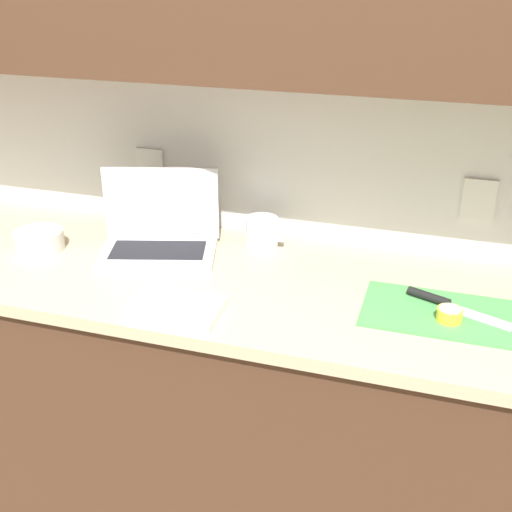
# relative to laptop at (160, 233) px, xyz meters

# --- Properties ---
(ground_plane) EXTENTS (12.00, 12.00, 0.00)m
(ground_plane) POSITION_rel_laptop_xyz_m (0.16, -0.10, -0.97)
(ground_plane) COLOR #847056
(ground_plane) RESTS_ON ground
(wall_back) EXTENTS (5.20, 0.38, 2.60)m
(wall_back) POSITION_rel_laptop_xyz_m (0.16, 0.14, 0.59)
(wall_back) COLOR white
(wall_back) RESTS_ON ground_plane
(counter_unit) EXTENTS (2.43, 0.63, 0.91)m
(counter_unit) POSITION_rel_laptop_xyz_m (0.14, -0.10, -0.50)
(counter_unit) COLOR #472D1E
(counter_unit) RESTS_ON ground_plane
(laptop) EXTENTS (0.38, 0.30, 0.23)m
(laptop) POSITION_rel_laptop_xyz_m (0.00, 0.00, 0.00)
(laptop) COLOR silver
(laptop) RESTS_ON counter_unit
(cutting_board) EXTENTS (0.36, 0.23, 0.01)m
(cutting_board) POSITION_rel_laptop_xyz_m (0.80, -0.14, -0.05)
(cutting_board) COLOR #4C9E51
(cutting_board) RESTS_ON counter_unit
(knife) EXTENTS (0.26, 0.12, 0.02)m
(knife) POSITION_rel_laptop_xyz_m (0.81, -0.10, -0.04)
(knife) COLOR silver
(knife) RESTS_ON cutting_board
(lemon_half_cut) EXTENTS (0.06, 0.06, 0.03)m
(lemon_half_cut) POSITION_rel_laptop_xyz_m (0.83, -0.17, -0.03)
(lemon_half_cut) COLOR yellow
(lemon_half_cut) RESTS_ON cutting_board
(measuring_cup) EXTENTS (0.12, 0.10, 0.09)m
(measuring_cup) POSITION_rel_laptop_xyz_m (0.28, 0.12, -0.01)
(measuring_cup) COLOR silver
(measuring_cup) RESTS_ON counter_unit
(bowl_white) EXTENTS (0.14, 0.14, 0.06)m
(bowl_white) POSITION_rel_laptop_xyz_m (-0.34, -0.10, -0.03)
(bowl_white) COLOR beige
(bowl_white) RESTS_ON counter_unit
(dish_towel) EXTENTS (0.23, 0.17, 0.02)m
(dish_towel) POSITION_rel_laptop_xyz_m (0.19, -0.32, -0.04)
(dish_towel) COLOR white
(dish_towel) RESTS_ON counter_unit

